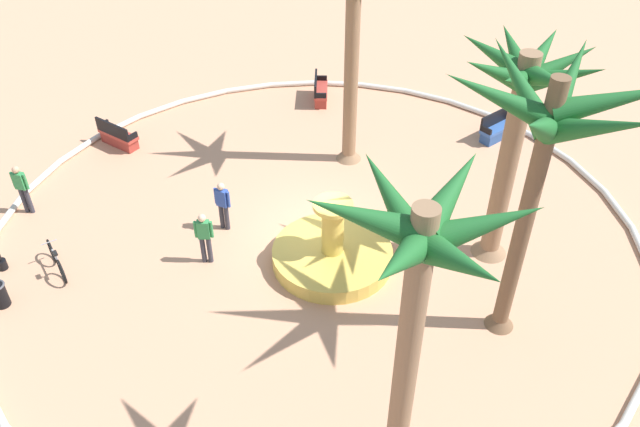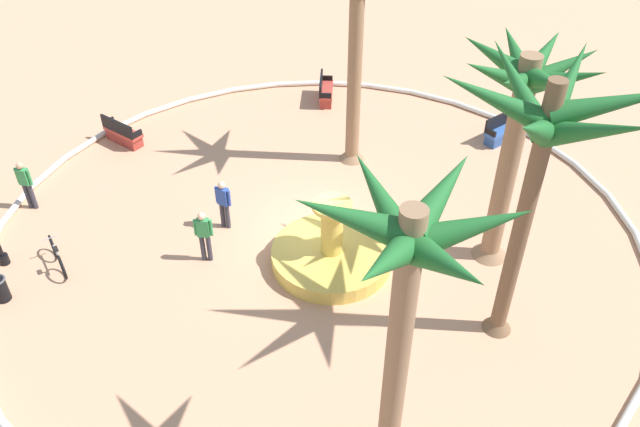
# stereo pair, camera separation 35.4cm
# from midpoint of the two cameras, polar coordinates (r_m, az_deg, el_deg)

# --- Properties ---
(ground_plane) EXTENTS (80.00, 80.00, 0.00)m
(ground_plane) POSITION_cam_midpoint_polar(r_m,az_deg,el_deg) (19.35, 0.11, -1.57)
(ground_plane) COLOR tan
(plaza_curb) EXTENTS (19.29, 19.29, 0.20)m
(plaza_curb) POSITION_cam_midpoint_polar(r_m,az_deg,el_deg) (19.29, 0.11, -1.34)
(plaza_curb) COLOR silver
(plaza_curb) RESTS_ON ground
(fountain) EXTENTS (3.40, 3.40, 2.09)m
(fountain) POSITION_cam_midpoint_polar(r_m,az_deg,el_deg) (18.12, 1.58, -3.62)
(fountain) COLOR gold
(fountain) RESTS_ON ground
(palm_tree_near_fountain) EXTENTS (3.62, 3.62, 6.41)m
(palm_tree_near_fountain) POSITION_cam_midpoint_polar(r_m,az_deg,el_deg) (16.60, 17.96, 8.64)
(palm_tree_near_fountain) COLOR #8E6B4C
(palm_tree_near_fountain) RESTS_ON ground
(palm_tree_by_curb) EXTENTS (4.45, 4.36, 7.18)m
(palm_tree_by_curb) POSITION_cam_midpoint_polar(r_m,az_deg,el_deg) (13.79, 19.98, 6.02)
(palm_tree_by_curb) COLOR brown
(palm_tree_by_curb) RESTS_ON ground
(palm_tree_mid_plaza) EXTENTS (3.75, 3.62, 7.18)m
(palm_tree_mid_plaza) POSITION_cam_midpoint_polar(r_m,az_deg,el_deg) (20.17, 3.79, 17.40)
(palm_tree_mid_plaza) COLOR #8E6B4C
(palm_tree_mid_plaza) RESTS_ON ground
(palm_tree_far_side) EXTENTS (3.62, 3.41, 7.10)m
(palm_tree_far_side) POSITION_cam_midpoint_polar(r_m,az_deg,el_deg) (10.20, 8.61, -6.43)
(palm_tree_far_side) COLOR #8E6B4C
(palm_tree_far_side) RESTS_ON ground
(bench_east) EXTENTS (1.68, 0.96, 1.00)m
(bench_east) POSITION_cam_midpoint_polar(r_m,az_deg,el_deg) (24.35, 16.31, 6.97)
(bench_east) COLOR #335BA8
(bench_east) RESTS_ON ground
(bench_west) EXTENTS (0.53, 1.61, 1.00)m
(bench_west) POSITION_cam_midpoint_polar(r_m,az_deg,el_deg) (24.23, -16.68, 6.73)
(bench_west) COLOR #B73D33
(bench_west) RESTS_ON ground
(bench_north) EXTENTS (1.62, 1.28, 1.00)m
(bench_north) POSITION_cam_midpoint_polar(r_m,az_deg,el_deg) (26.01, 0.89, 10.68)
(bench_north) COLOR #B73D33
(bench_north) RESTS_ON ground
(trash_bin) EXTENTS (0.46, 0.46, 0.73)m
(trash_bin) POSITION_cam_midpoint_polar(r_m,az_deg,el_deg) (18.90, -26.06, -6.02)
(trash_bin) COLOR black
(trash_bin) RESTS_ON ground
(bicycle_red_frame) EXTENTS (0.75, 1.61, 0.94)m
(bicycle_red_frame) POSITION_cam_midpoint_polar(r_m,az_deg,el_deg) (19.30, -21.78, -3.55)
(bicycle_red_frame) COLOR black
(bicycle_red_frame) RESTS_ON ground
(person_cyclist_helmet) EXTENTS (0.30, 0.50, 1.70)m
(person_cyclist_helmet) POSITION_cam_midpoint_polar(r_m,az_deg,el_deg) (21.60, -24.25, 2.50)
(person_cyclist_helmet) COLOR #33333D
(person_cyclist_helmet) RESTS_ON ground
(person_cyclist_photo) EXTENTS (0.35, 0.46, 1.69)m
(person_cyclist_photo) POSITION_cam_midpoint_polar(r_m,az_deg,el_deg) (18.04, -9.70, -1.81)
(person_cyclist_photo) COLOR #33333D
(person_cyclist_photo) RESTS_ON ground
(person_pedestrian_stroll) EXTENTS (0.25, 0.53, 1.65)m
(person_pedestrian_stroll) POSITION_cam_midpoint_polar(r_m,az_deg,el_deg) (19.14, -8.04, 1.01)
(person_pedestrian_stroll) COLOR #33333D
(person_pedestrian_stroll) RESTS_ON ground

